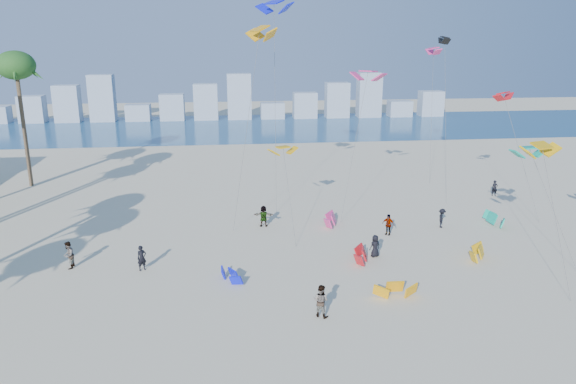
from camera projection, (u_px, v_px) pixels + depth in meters
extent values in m
plane|color=navy|center=(233.00, 128.00, 93.15)|extent=(220.00, 220.00, 0.00)
imported|color=black|center=(142.00, 258.00, 36.52)|extent=(0.76, 0.67, 1.74)
imported|color=gray|center=(321.00, 301.00, 30.48)|extent=(1.17, 1.12, 1.91)
imported|color=black|center=(375.00, 246.00, 38.77)|extent=(0.92, 0.75, 1.62)
imported|color=gray|center=(388.00, 225.00, 43.03)|extent=(1.04, 0.95, 1.71)
imported|color=black|center=(442.00, 218.00, 44.66)|extent=(0.98, 1.19, 1.61)
imported|color=gray|center=(264.00, 216.00, 44.94)|extent=(1.69, 0.73, 1.77)
imported|color=black|center=(495.00, 188.00, 53.48)|extent=(0.63, 0.48, 1.56)
imported|color=gray|center=(68.00, 255.00, 36.79)|extent=(0.73, 0.93, 1.90)
cylinder|color=#595959|center=(289.00, 195.00, 42.20)|extent=(0.48, 4.84, 6.64)
cylinder|color=#595959|center=(354.00, 147.00, 45.82)|extent=(2.62, 2.79, 12.34)
cylinder|color=#595959|center=(553.00, 208.00, 37.19)|extent=(2.25, 3.86, 7.74)
cylinder|color=#595959|center=(246.00, 132.00, 43.18)|extent=(2.57, 2.37, 15.72)
cylinder|color=#595959|center=(446.00, 122.00, 50.12)|extent=(0.60, 2.05, 15.04)
cylinder|color=#595959|center=(275.00, 108.00, 48.26)|extent=(0.31, 4.17, 18.01)
cylinder|color=#595959|center=(521.00, 157.00, 46.67)|extent=(2.13, 4.51, 10.42)
cylinder|color=#595959|center=(556.00, 223.00, 32.44)|extent=(1.46, 2.78, 8.94)
cylinder|color=#595959|center=(432.00, 115.00, 58.33)|extent=(0.92, 3.99, 13.91)
cylinder|color=brown|center=(24.00, 127.00, 55.65)|extent=(0.40, 0.40, 12.36)
ellipsoid|color=#20541D|center=(15.00, 65.00, 53.93)|extent=(3.80, 3.80, 2.85)
cube|color=#9EADBF|center=(32.00, 109.00, 98.11)|extent=(4.40, 3.00, 4.80)
cube|color=#9EADBF|center=(67.00, 104.00, 98.54)|extent=(4.40, 3.00, 6.60)
cube|color=#9EADBF|center=(102.00, 98.00, 98.97)|extent=(4.40, 3.00, 8.40)
cube|color=#9EADBF|center=(138.00, 112.00, 100.40)|extent=(4.40, 3.00, 3.00)
cube|color=#9EADBF|center=(172.00, 107.00, 100.83)|extent=(4.40, 3.00, 4.80)
cube|color=#9EADBF|center=(206.00, 102.00, 101.26)|extent=(4.40, 3.00, 6.60)
cube|color=#9EADBF|center=(239.00, 96.00, 101.69)|extent=(4.40, 3.00, 8.40)
cube|color=#9EADBF|center=(272.00, 110.00, 103.11)|extent=(4.40, 3.00, 3.00)
cube|color=#9EADBF|center=(305.00, 105.00, 103.54)|extent=(4.40, 3.00, 4.80)
cube|color=#9EADBF|center=(337.00, 100.00, 103.97)|extent=(4.40, 3.00, 6.60)
cube|color=#9EADBF|center=(369.00, 95.00, 104.40)|extent=(4.40, 3.00, 8.40)
cube|color=#9EADBF|center=(400.00, 109.00, 105.83)|extent=(4.40, 3.00, 3.00)
cube|color=#9EADBF|center=(431.00, 103.00, 106.26)|extent=(4.40, 3.00, 4.80)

